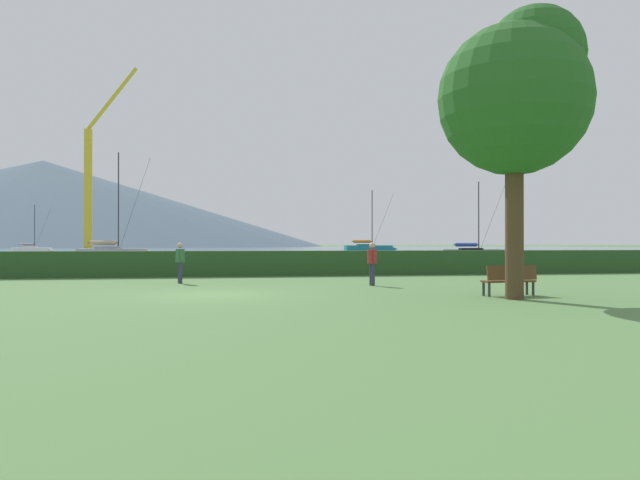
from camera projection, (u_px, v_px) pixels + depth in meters
ground_plane at (211, 295)px, 19.24m from camera, size 1000.00×1000.00×0.00m
harbor_water at (213, 250)px, 154.20m from camera, size 320.00×246.00×0.00m
hedge_line at (212, 264)px, 30.08m from camera, size 80.00×1.20×1.25m
sailboat_slip_0 at (32, 250)px, 98.59m from camera, size 6.85×3.02×7.84m
sailboat_slip_3 at (475, 253)px, 64.81m from camera, size 7.09×2.69×8.16m
sailboat_slip_4 at (369, 248)px, 104.34m from camera, size 9.24×3.08×10.68m
sailboat_slip_5 at (114, 252)px, 64.20m from camera, size 7.97×2.55×11.19m
park_bench_under_tree at (510, 279)px, 18.93m from camera, size 1.73×0.63×0.95m
person_seated_viewer at (372, 260)px, 23.47m from camera, size 0.36×0.57×1.65m
person_standing_walker at (180, 259)px, 24.74m from camera, size 0.36×0.55×1.65m
park_tree at (519, 91)px, 17.88m from camera, size 4.43×4.43×8.61m
dock_crane at (90, 196)px, 72.80m from camera, size 6.66×2.00×22.86m
distant_hill_west_ridge at (43, 203)px, 311.36m from camera, size 285.40×285.40×43.81m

